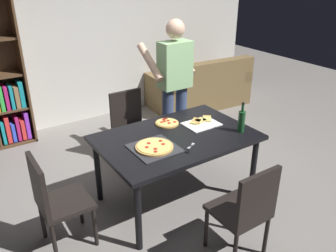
{
  "coord_description": "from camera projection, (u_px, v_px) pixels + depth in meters",
  "views": [
    {
      "loc": [
        -1.78,
        -2.54,
        2.31
      ],
      "look_at": [
        0.0,
        0.15,
        0.8
      ],
      "focal_mm": 37.31,
      "sensor_mm": 36.0,
      "label": 1
    }
  ],
  "objects": [
    {
      "name": "back_wall",
      "position": [
        77.0,
        31.0,
        5.16
      ],
      "size": [
        6.4,
        0.1,
        2.8
      ],
      "primitive_type": "cube",
      "color": "silver",
      "rests_on": "ground_plane"
    },
    {
      "name": "kitchen_scissors",
      "position": [
        188.0,
        149.0,
        3.21
      ],
      "size": [
        0.19,
        0.14,
        0.01
      ],
      "color": "silver",
      "rests_on": "dining_table"
    },
    {
      "name": "couch",
      "position": [
        200.0,
        89.0,
        6.11
      ],
      "size": [
        1.76,
        0.98,
        0.85
      ],
      "color": "brown",
      "rests_on": "ground_plane"
    },
    {
      "name": "pepperoni_pizza_on_tray",
      "position": [
        154.0,
        147.0,
        3.22
      ],
      "size": [
        0.41,
        0.41,
        0.04
      ],
      "color": "#2D2D33",
      "rests_on": "dining_table"
    },
    {
      "name": "person_serving_pizza",
      "position": [
        174.0,
        83.0,
        4.2
      ],
      "size": [
        0.55,
        0.54,
        1.75
      ],
      "color": "#38476B",
      "rests_on": "ground_plane"
    },
    {
      "name": "dining_table",
      "position": [
        176.0,
        142.0,
        3.5
      ],
      "size": [
        1.54,
        1.02,
        0.75
      ],
      "color": "black",
      "rests_on": "ground_plane"
    },
    {
      "name": "second_pizza_plain",
      "position": [
        167.0,
        123.0,
        3.72
      ],
      "size": [
        0.25,
        0.25,
        0.03
      ],
      "color": "tan",
      "rests_on": "dining_table"
    },
    {
      "name": "pizza_slices_on_towel",
      "position": [
        201.0,
        122.0,
        3.74
      ],
      "size": [
        0.38,
        0.28,
        0.03
      ],
      "color": "white",
      "rests_on": "dining_table"
    },
    {
      "name": "ground_plane",
      "position": [
        176.0,
        197.0,
        3.79
      ],
      "size": [
        12.0,
        12.0,
        0.0
      ],
      "primitive_type": "plane",
      "color": "gray"
    },
    {
      "name": "chair_left_end",
      "position": [
        54.0,
        198.0,
        2.94
      ],
      "size": [
        0.42,
        0.42,
        0.9
      ],
      "color": "black",
      "rests_on": "ground_plane"
    },
    {
      "name": "chair_near_camera",
      "position": [
        246.0,
        208.0,
        2.82
      ],
      "size": [
        0.42,
        0.42,
        0.9
      ],
      "color": "black",
      "rests_on": "ground_plane"
    },
    {
      "name": "wine_bottle",
      "position": [
        242.0,
        121.0,
        3.51
      ],
      "size": [
        0.07,
        0.07,
        0.32
      ],
      "color": "#194723",
      "rests_on": "dining_table"
    },
    {
      "name": "chair_far_side",
      "position": [
        130.0,
        123.0,
        4.32
      ],
      "size": [
        0.42,
        0.42,
        0.9
      ],
      "color": "black",
      "rests_on": "ground_plane"
    }
  ]
}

